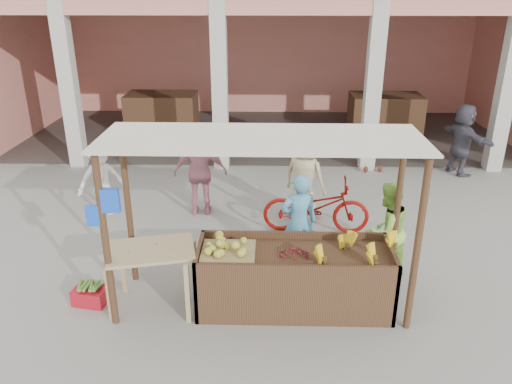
{
  "coord_description": "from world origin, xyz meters",
  "views": [
    {
      "loc": [
        0.14,
        -5.81,
        4.11
      ],
      "look_at": [
        -0.05,
        1.2,
        1.19
      ],
      "focal_mm": 35.0,
      "sensor_mm": 36.0,
      "label": 1
    }
  ],
  "objects_px": {
    "vendor_blue": "(299,219)",
    "motorcycle": "(316,205)",
    "vendor_green": "(386,228)",
    "fruit_stall": "(294,280)",
    "red_crate": "(91,296)",
    "side_table": "(152,258)"
  },
  "relations": [
    {
      "from": "red_crate",
      "to": "vendor_green",
      "type": "height_order",
      "value": "vendor_green"
    },
    {
      "from": "side_table",
      "to": "fruit_stall",
      "type": "bearing_deg",
      "value": -10.4
    },
    {
      "from": "red_crate",
      "to": "vendor_green",
      "type": "xyz_separation_m",
      "value": [
        4.2,
        0.84,
        0.68
      ]
    },
    {
      "from": "fruit_stall",
      "to": "red_crate",
      "type": "height_order",
      "value": "fruit_stall"
    },
    {
      "from": "fruit_stall",
      "to": "vendor_blue",
      "type": "distance_m",
      "value": 1.11
    },
    {
      "from": "fruit_stall",
      "to": "motorcycle",
      "type": "distance_m",
      "value": 2.3
    },
    {
      "from": "side_table",
      "to": "motorcycle",
      "type": "bearing_deg",
      "value": 31.31
    },
    {
      "from": "fruit_stall",
      "to": "motorcycle",
      "type": "relative_size",
      "value": 1.33
    },
    {
      "from": "side_table",
      "to": "vendor_green",
      "type": "bearing_deg",
      "value": 2.26
    },
    {
      "from": "side_table",
      "to": "vendor_blue",
      "type": "bearing_deg",
      "value": 15.99
    },
    {
      "from": "vendor_blue",
      "to": "vendor_green",
      "type": "bearing_deg",
      "value": 161.64
    },
    {
      "from": "side_table",
      "to": "vendor_green",
      "type": "height_order",
      "value": "vendor_green"
    },
    {
      "from": "fruit_stall",
      "to": "vendor_green",
      "type": "xyz_separation_m",
      "value": [
        1.38,
        0.81,
        0.4
      ]
    },
    {
      "from": "motorcycle",
      "to": "vendor_green",
      "type": "bearing_deg",
      "value": -144.88
    },
    {
      "from": "fruit_stall",
      "to": "red_crate",
      "type": "bearing_deg",
      "value": -179.41
    },
    {
      "from": "fruit_stall",
      "to": "vendor_blue",
      "type": "bearing_deg",
      "value": 84.06
    },
    {
      "from": "fruit_stall",
      "to": "vendor_green",
      "type": "bearing_deg",
      "value": 30.43
    },
    {
      "from": "vendor_blue",
      "to": "motorcycle",
      "type": "height_order",
      "value": "vendor_blue"
    },
    {
      "from": "fruit_stall",
      "to": "vendor_green",
      "type": "height_order",
      "value": "vendor_green"
    },
    {
      "from": "side_table",
      "to": "vendor_blue",
      "type": "distance_m",
      "value": 2.29
    },
    {
      "from": "fruit_stall",
      "to": "vendor_blue",
      "type": "xyz_separation_m",
      "value": [
        0.11,
        1.02,
        0.42
      ]
    },
    {
      "from": "side_table",
      "to": "motorcycle",
      "type": "xyz_separation_m",
      "value": [
        2.38,
        2.34,
        -0.25
      ]
    }
  ]
}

